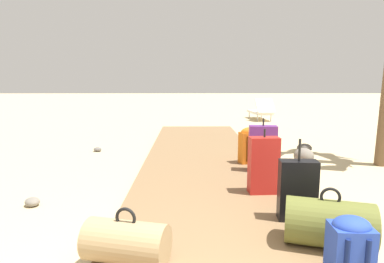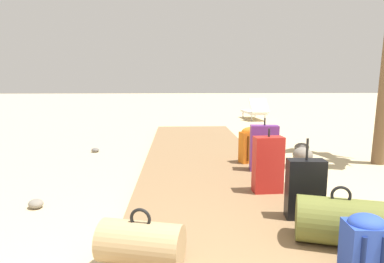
# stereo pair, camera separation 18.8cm
# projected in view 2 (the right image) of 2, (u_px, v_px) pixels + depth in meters

# --- Properties ---
(ground_plane) EXTENTS (60.00, 60.00, 0.00)m
(ground_plane) POSITION_uv_depth(u_px,v_px,m) (210.00, 186.00, 4.61)
(ground_plane) COLOR #D1BA8C
(boardwalk) EXTENTS (1.98, 8.82, 0.08)m
(boardwalk) POSITION_uv_depth(u_px,v_px,m) (204.00, 166.00, 5.47)
(boardwalk) COLOR olive
(boardwalk) RESTS_ON ground
(suitcase_red) EXTENTS (0.36, 0.20, 0.79)m
(suitcase_red) POSITION_uv_depth(u_px,v_px,m) (268.00, 165.00, 4.06)
(suitcase_red) COLOR red
(suitcase_red) RESTS_ON boardwalk
(backpack_orange) EXTENTS (0.36, 0.27, 0.60)m
(backpack_orange) POSITION_uv_depth(u_px,v_px,m) (250.00, 144.00, 5.53)
(backpack_orange) COLOR orange
(backpack_orange) RESTS_ON boardwalk
(backpack_blue) EXTENTS (0.27, 0.25, 0.47)m
(backpack_blue) POSITION_uv_depth(u_px,v_px,m) (365.00, 246.00, 2.28)
(backpack_blue) COLOR #2847B7
(backpack_blue) RESTS_ON boardwalk
(duffel_bag_tan) EXTENTS (0.69, 0.47, 0.44)m
(duffel_bag_tan) POSITION_uv_depth(u_px,v_px,m) (141.00, 243.00, 2.49)
(duffel_bag_tan) COLOR tan
(duffel_bag_tan) RESTS_ON boardwalk
(suitcase_black) EXTENTS (0.37, 0.20, 0.81)m
(suitcase_black) POSITION_uv_depth(u_px,v_px,m) (305.00, 189.00, 3.29)
(suitcase_black) COLOR black
(suitcase_black) RESTS_ON boardwalk
(suitcase_purple) EXTENTS (0.43, 0.24, 0.80)m
(suitcase_purple) POSITION_uv_depth(u_px,v_px,m) (264.00, 148.00, 5.03)
(suitcase_purple) COLOR #6B2D84
(suitcase_purple) RESTS_ON boardwalk
(duffel_bag_olive) EXTENTS (0.78, 0.59, 0.51)m
(duffel_bag_olive) POSITION_uv_depth(u_px,v_px,m) (339.00, 221.00, 2.79)
(duffel_bag_olive) COLOR olive
(duffel_bag_olive) RESTS_ON boardwalk
(lounge_chair) EXTENTS (0.72, 1.59, 0.78)m
(lounge_chair) POSITION_uv_depth(u_px,v_px,m) (255.00, 111.00, 12.09)
(lounge_chair) COLOR white
(lounge_chair) RESTS_ON ground
(rock_right_far) EXTENTS (0.31, 0.26, 0.18)m
(rock_right_far) POSITION_uv_depth(u_px,v_px,m) (302.00, 147.00, 6.74)
(rock_right_far) COLOR #5B5651
(rock_right_far) RESTS_ON ground
(rock_left_near) EXTENTS (0.22, 0.21, 0.08)m
(rock_left_near) POSITION_uv_depth(u_px,v_px,m) (95.00, 150.00, 6.72)
(rock_left_near) COLOR slate
(rock_left_near) RESTS_ON ground
(rock_left_mid) EXTENTS (0.24, 0.24, 0.10)m
(rock_left_mid) POSITION_uv_depth(u_px,v_px,m) (36.00, 204.00, 3.80)
(rock_left_mid) COLOR gray
(rock_left_mid) RESTS_ON ground
(rock_right_near) EXTENTS (0.42, 0.43, 0.28)m
(rock_right_near) POSITION_uv_depth(u_px,v_px,m) (303.00, 155.00, 5.84)
(rock_right_near) COLOR gray
(rock_right_near) RESTS_ON ground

